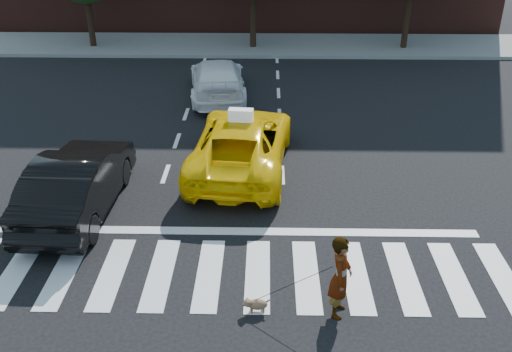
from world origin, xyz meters
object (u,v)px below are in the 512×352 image
(black_sedan, at_px, (77,182))
(white_suv, at_px, (217,79))
(taxi, at_px, (242,143))
(woman, at_px, (340,277))
(dog, at_px, (255,304))

(black_sedan, relative_size, white_suv, 0.99)
(taxi, xyz_separation_m, woman, (2.04, -5.95, 0.09))
(taxi, bearing_deg, woman, 114.36)
(black_sedan, distance_m, woman, 6.88)
(taxi, distance_m, black_sedan, 4.49)
(taxi, xyz_separation_m, dog, (0.50, -5.96, -0.57))
(black_sedan, height_order, white_suv, black_sedan)
(black_sedan, bearing_deg, taxi, -146.33)
(dog, bearing_deg, woman, -7.61)
(white_suv, bearing_deg, black_sedan, 65.05)
(taxi, distance_m, woman, 6.29)
(woman, bearing_deg, dog, 104.50)
(taxi, xyz_separation_m, white_suv, (-1.12, 5.73, -0.06))
(black_sedan, height_order, dog, black_sedan)
(white_suv, height_order, dog, white_suv)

